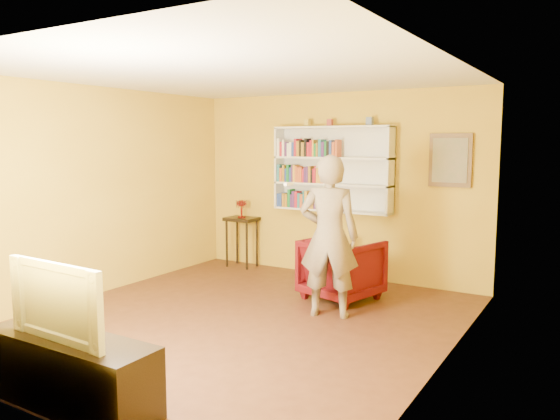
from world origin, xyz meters
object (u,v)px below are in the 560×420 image
at_px(bookshelf, 334,169).
at_px(television, 67,299).
at_px(console_table, 242,226).
at_px(tv_cabinet, 71,371).
at_px(ruby_lustre, 241,205).
at_px(person, 329,236).
at_px(armchair, 342,269).

height_order(bookshelf, television, bookshelf).
relative_size(console_table, tv_cabinet, 0.53).
bearing_deg(ruby_lustre, television, -70.43).
distance_m(ruby_lustre, television, 4.78).
height_order(console_table, television, television).
bearing_deg(person, bookshelf, -83.19).
relative_size(console_table, ruby_lustre, 2.88).
distance_m(armchair, person, 0.89).
xyz_separation_m(console_table, tv_cabinet, (1.60, -4.50, -0.39)).
height_order(armchair, tv_cabinet, armchair).
distance_m(console_table, television, 4.78).
bearing_deg(ruby_lustre, bookshelf, 5.93).
bearing_deg(bookshelf, ruby_lustre, -174.07).
bearing_deg(television, ruby_lustre, 111.74).
distance_m(ruby_lustre, tv_cabinet, 4.83).
xyz_separation_m(person, television, (-0.70, -2.95, -0.10)).
bearing_deg(person, ruby_lustre, -51.28).
bearing_deg(person, console_table, -51.28).
relative_size(console_table, armchair, 0.93).
bearing_deg(console_table, bookshelf, 5.93).
distance_m(bookshelf, ruby_lustre, 1.66).
xyz_separation_m(armchair, person, (0.16, -0.70, 0.53)).
distance_m(bookshelf, television, 4.72).
distance_m(person, television, 3.04).
relative_size(bookshelf, tv_cabinet, 1.20).
bearing_deg(ruby_lustre, tv_cabinet, -70.43).
bearing_deg(television, armchair, 83.66).
bearing_deg(ruby_lustre, armchair, -21.51).
bearing_deg(television, person, 78.79).
bearing_deg(tv_cabinet, television, 0.00).
xyz_separation_m(bookshelf, ruby_lustre, (-1.54, -0.16, -0.60)).
height_order(bookshelf, armchair, bookshelf).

